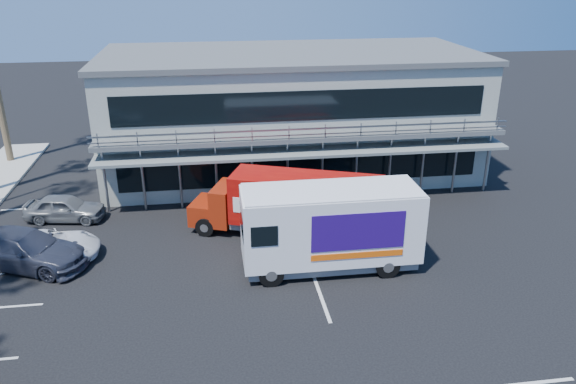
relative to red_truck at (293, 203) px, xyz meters
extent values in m
plane|color=black|center=(-1.72, -5.23, -1.69)|extent=(120.00, 120.00, 0.00)
cube|color=#959B8E|center=(1.28, 9.77, 1.81)|extent=(22.00, 10.00, 7.00)
cube|color=#515454|center=(1.28, 9.77, 5.46)|extent=(22.40, 10.40, 0.30)
cube|color=#515454|center=(1.28, 4.17, 1.91)|extent=(22.00, 1.20, 0.25)
cube|color=gray|center=(1.28, 3.62, 2.41)|extent=(22.00, 0.08, 0.90)
cube|color=slate|center=(1.28, 3.87, 1.21)|extent=(22.00, 1.80, 0.15)
cube|color=black|center=(1.28, 4.75, -0.09)|extent=(20.00, 0.06, 1.60)
cube|color=black|center=(1.28, 4.75, 3.51)|extent=(20.00, 0.06, 1.60)
cube|color=maroon|center=(-4.09, 1.59, -0.81)|extent=(1.87, 2.29, 1.06)
cube|color=maroon|center=(-3.18, 1.24, -0.32)|extent=(1.62, 2.37, 1.85)
cube|color=black|center=(-3.18, 1.24, 0.20)|extent=(0.72, 1.76, 0.62)
cube|color=#AD130A|center=(0.59, -0.23, 0.25)|extent=(7.36, 4.60, 2.29)
cube|color=slate|center=(0.59, -0.23, -1.12)|extent=(7.24, 4.29, 0.26)
cube|color=white|center=(0.19, -1.26, 0.16)|extent=(6.05, 2.37, 0.75)
cube|color=white|center=(0.99, 0.81, 0.16)|extent=(6.05, 2.37, 0.75)
cylinder|color=black|center=(-4.19, 0.59, -1.23)|extent=(0.95, 0.59, 0.92)
cylinder|color=black|center=(-3.49, 2.39, -1.23)|extent=(0.95, 0.59, 0.92)
cylinder|color=black|center=(-1.56, -0.43, -1.23)|extent=(0.95, 0.59, 0.92)
cylinder|color=black|center=(-0.86, 1.37, -1.23)|extent=(0.95, 0.59, 0.92)
cylinder|color=black|center=(2.37, -1.96, -1.23)|extent=(0.95, 0.59, 0.92)
cylinder|color=black|center=(3.07, -0.15, -1.23)|extent=(0.95, 0.59, 0.92)
cube|color=white|center=(1.09, -3.23, 0.38)|extent=(7.45, 2.57, 2.98)
cube|color=slate|center=(1.09, -3.23, -1.26)|extent=(7.15, 2.32, 0.37)
cube|color=black|center=(-2.61, -3.22, 0.70)|extent=(0.07, 2.09, 1.01)
cube|color=white|center=(1.09, -3.23, 1.90)|extent=(7.30, 2.52, 0.09)
cube|color=#260B64|center=(1.94, -4.52, 0.60)|extent=(3.83, 0.04, 1.59)
cube|color=#260B64|center=(1.95, -1.94, 0.60)|extent=(3.83, 0.04, 1.59)
cube|color=#F2590C|center=(1.94, -4.53, -0.47)|extent=(3.83, 0.03, 0.27)
cylinder|color=black|center=(-1.57, -4.35, -1.18)|extent=(1.02, 0.28, 1.02)
cylinder|color=black|center=(-1.56, -2.10, -1.18)|extent=(1.02, 0.28, 1.02)
cylinder|color=black|center=(3.32, -4.36, -1.18)|extent=(1.02, 0.28, 1.02)
cylinder|color=black|center=(3.33, -2.11, -1.18)|extent=(1.02, 0.28, 1.02)
imported|color=white|center=(-11.22, -0.83, -1.03)|extent=(4.82, 2.36, 1.32)
imported|color=#333644|center=(-11.88, -1.23, -0.88)|extent=(5.99, 4.15, 1.61)
imported|color=slate|center=(-11.22, 3.41, -1.01)|extent=(4.16, 2.20, 1.35)
camera|label=1|loc=(-3.72, -23.98, 10.57)|focal=35.00mm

